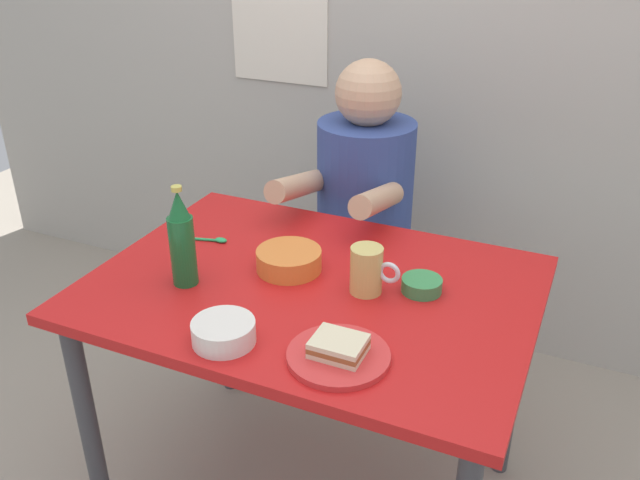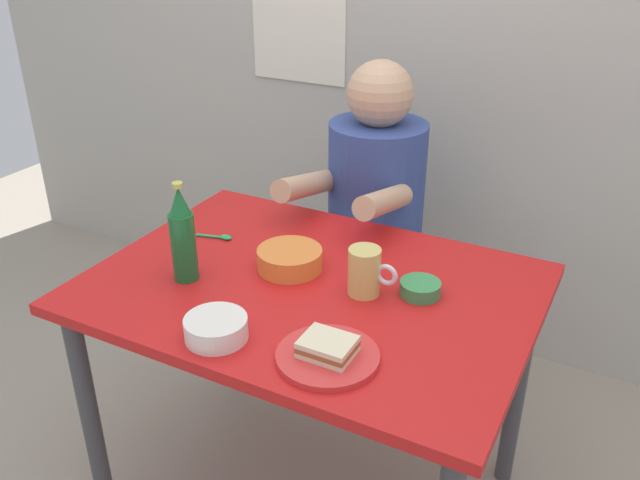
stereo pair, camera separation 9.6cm
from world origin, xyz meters
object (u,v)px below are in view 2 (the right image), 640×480
plate_orange (328,356)px  beer_bottle (183,237)px  stool (372,291)px  sandwich (328,347)px  person_seated (375,185)px  beer_mug (365,272)px  dining_table (311,314)px  rice_bowl_white (216,327)px

plate_orange → beer_bottle: beer_bottle is taller
stool → beer_bottle: beer_bottle is taller
sandwich → beer_bottle: 0.50m
person_seated → plate_orange: person_seated is taller
sandwich → beer_mug: size_ratio=0.87×
person_seated → beer_bottle: bearing=-104.8°
dining_table → plate_orange: size_ratio=5.00×
plate_orange → sandwich: size_ratio=2.00×
person_seated → sandwich: size_ratio=6.54×
plate_orange → sandwich: sandwich is taller
stool → plate_orange: bearing=-72.8°
stool → beer_bottle: bearing=-104.6°
dining_table → stool: 0.70m
beer_bottle → stool: bearing=75.4°
stool → person_seated: 0.42m
plate_orange → beer_mug: beer_mug is taller
stool → plate_orange: 1.01m
person_seated → beer_mug: person_seated is taller
dining_table → rice_bowl_white: rice_bowl_white is taller
beer_mug → beer_bottle: 0.46m
beer_bottle → rice_bowl_white: bearing=-38.9°
dining_table → rice_bowl_white: 0.33m
beer_mug → beer_bottle: size_ratio=0.48×
rice_bowl_white → person_seated: bearing=91.5°
beer_bottle → plate_orange: bearing=-15.7°
plate_orange → rice_bowl_white: size_ratio=1.57×
dining_table → rice_bowl_white: (-0.07, -0.30, 0.12)m
rice_bowl_white → beer_bottle: bearing=141.1°
stool → sandwich: bearing=-72.8°
sandwich → beer_bottle: beer_bottle is taller
plate_orange → rice_bowl_white: 0.26m
beer_bottle → rice_bowl_white: beer_bottle is taller
plate_orange → beer_bottle: bearing=164.3°
dining_table → beer_bottle: size_ratio=4.20×
dining_table → sandwich: (0.18, -0.26, 0.13)m
beer_mug → plate_orange: bearing=-81.6°
person_seated → beer_bottle: size_ratio=2.75×
beer_bottle → sandwich: bearing=-15.7°
dining_table → person_seated: size_ratio=1.53×
person_seated → plate_orange: size_ratio=3.27×
dining_table → plate_orange: plate_orange is taller
stool → beer_mug: beer_mug is taller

